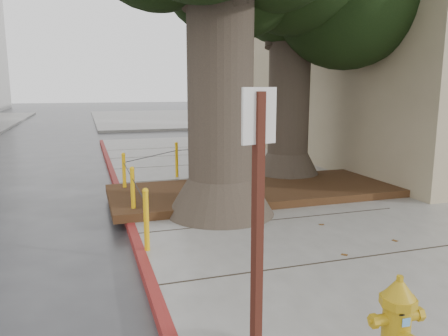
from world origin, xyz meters
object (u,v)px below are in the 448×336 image
at_px(fire_hydrant, 397,323).
at_px(car_red, 317,120).
at_px(car_silver, 229,119).
at_px(signpost, 257,257).

relative_size(fire_hydrant, car_red, 0.24).
distance_m(car_silver, car_red, 5.34).
xyz_separation_m(car_silver, car_red, (5.15, -1.44, -0.08)).
distance_m(signpost, car_red, 24.51).
height_order(signpost, car_silver, signpost).
xyz_separation_m(signpost, car_red, (12.43, 21.10, -0.93)).
xyz_separation_m(fire_hydrant, signpost, (-1.46, -0.43, 0.94)).
bearing_deg(car_silver, fire_hydrant, 157.47).
xyz_separation_m(fire_hydrant, car_silver, (5.82, 22.11, 0.09)).
distance_m(fire_hydrant, car_silver, 22.87).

